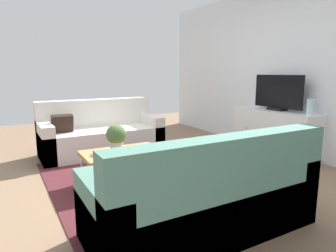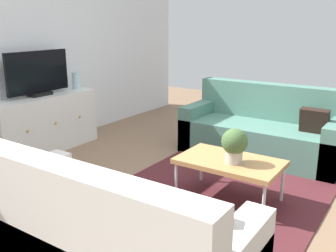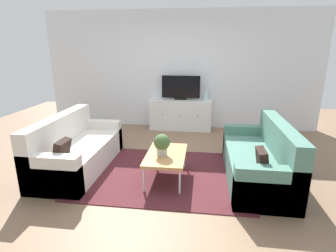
# 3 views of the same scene
# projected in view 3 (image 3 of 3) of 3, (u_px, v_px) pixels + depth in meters

# --- Properties ---
(ground_plane) EXTENTS (10.00, 10.00, 0.00)m
(ground_plane) POSITION_uv_depth(u_px,v_px,m) (165.00, 170.00, 4.24)
(ground_plane) COLOR #84664C
(wall_back) EXTENTS (6.40, 0.12, 2.70)m
(wall_back) POSITION_uv_depth(u_px,v_px,m) (180.00, 70.00, 6.29)
(wall_back) COLOR white
(wall_back) RESTS_ON ground_plane
(area_rug) EXTENTS (2.50, 1.90, 0.01)m
(area_rug) POSITION_uv_depth(u_px,v_px,m) (164.00, 174.00, 4.10)
(area_rug) COLOR #4C1E23
(area_rug) RESTS_ON ground_plane
(couch_left_side) EXTENTS (0.81, 1.87, 0.86)m
(couch_left_side) POSITION_uv_depth(u_px,v_px,m) (75.00, 151.00, 4.25)
(couch_left_side) COLOR silver
(couch_left_side) RESTS_ON ground_plane
(couch_right_side) EXTENTS (0.81, 1.87, 0.86)m
(couch_right_side) POSITION_uv_depth(u_px,v_px,m) (262.00, 161.00, 3.88)
(couch_right_side) COLOR #4C7A6B
(couch_right_side) RESTS_ON ground_plane
(coffee_table) EXTENTS (0.56, 0.92, 0.40)m
(coffee_table) POSITION_uv_depth(u_px,v_px,m) (166.00, 156.00, 3.86)
(coffee_table) COLOR #B7844C
(coffee_table) RESTS_ON ground_plane
(potted_plant) EXTENTS (0.23, 0.23, 0.31)m
(potted_plant) POSITION_uv_depth(u_px,v_px,m) (162.00, 144.00, 3.76)
(potted_plant) COLOR #B7B2A8
(potted_plant) RESTS_ON coffee_table
(tv_console) EXTENTS (1.42, 0.47, 0.71)m
(tv_console) POSITION_uv_depth(u_px,v_px,m) (180.00, 114.00, 6.30)
(tv_console) COLOR white
(tv_console) RESTS_ON ground_plane
(flat_screen_tv) EXTENTS (0.88, 0.16, 0.55)m
(flat_screen_tv) POSITION_uv_depth(u_px,v_px,m) (181.00, 88.00, 6.14)
(flat_screen_tv) COLOR black
(flat_screen_tv) RESTS_ON tv_console
(glass_vase) EXTENTS (0.11, 0.11, 0.23)m
(glass_vase) POSITION_uv_depth(u_px,v_px,m) (207.00, 95.00, 6.09)
(glass_vase) COLOR silver
(glass_vase) RESTS_ON tv_console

